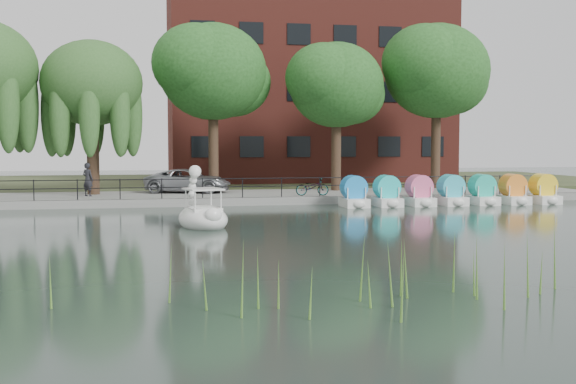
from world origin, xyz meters
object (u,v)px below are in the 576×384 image
object	(u,v)px
minivan	(188,179)
swan_boat	(202,214)
pedestrian	(88,177)
bicycle	(312,186)

from	to	relation	value
minivan	swan_boat	world-z (taller)	swan_boat
minivan	pedestrian	distance (m)	5.46
bicycle	swan_boat	size ratio (longest dim) A/B	0.56
swan_boat	minivan	bearing A→B (deg)	74.89
bicycle	pedestrian	size ratio (longest dim) A/B	0.87
swan_boat	pedestrian	bearing A→B (deg)	99.79
pedestrian	swan_boat	world-z (taller)	pedestrian
bicycle	minivan	bearing A→B (deg)	65.70
minivan	swan_boat	distance (m)	12.89
minivan	bicycle	size ratio (longest dim) A/B	3.12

